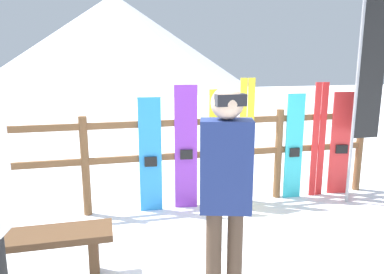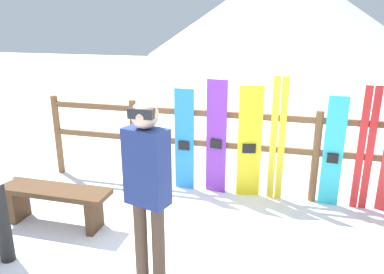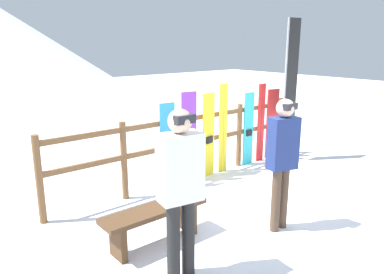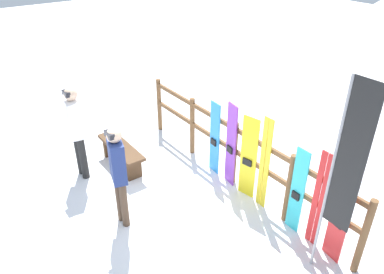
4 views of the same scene
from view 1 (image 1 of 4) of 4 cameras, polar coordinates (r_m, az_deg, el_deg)
name	(u,v)px [view 1 (image 1 of 4)]	position (r m, az deg, el deg)	size (l,w,h in m)	color
ground_plane	(228,272)	(3.62, 5.44, -19.83)	(40.00, 40.00, 0.00)	white
mountain_backdrop	(115,41)	(26.56, -11.64, 14.20)	(18.00, 18.00, 6.00)	silver
fence	(188,152)	(4.78, -0.67, -2.26)	(5.17, 0.10, 1.23)	brown
bench	(32,248)	(3.53, -23.26, -15.28)	(1.34, 0.36, 0.47)	#4C331E
person_navy	(226,184)	(2.67, 5.15, -7.19)	(0.40, 0.29, 1.72)	#4C3828
snowboard_blue	(150,156)	(4.65, -6.36, -2.87)	(0.28, 0.07, 1.44)	#288CE0
snowboard_purple	(186,148)	(4.70, -0.93, -1.73)	(0.29, 0.09, 1.58)	purple
snowboard_yellow	(220,149)	(4.83, 4.29, -1.77)	(0.31, 0.10, 1.52)	yellow
ski_pair_yellow	(246,142)	(4.93, 8.26, -0.71)	(0.20, 0.02, 1.65)	yellow
snowboard_cyan	(294,147)	(5.24, 15.27, -1.49)	(0.25, 0.06, 1.44)	#2DBFCC
ski_pair_red	(319,140)	(5.42, 18.73, -0.47)	(0.19, 0.02, 1.58)	red
snowboard_red	(341,144)	(5.62, 21.75, -0.99)	(0.30, 0.09, 1.45)	red
rental_flag	(367,74)	(5.27, 25.09, 8.65)	(0.40, 0.04, 2.82)	#99999E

